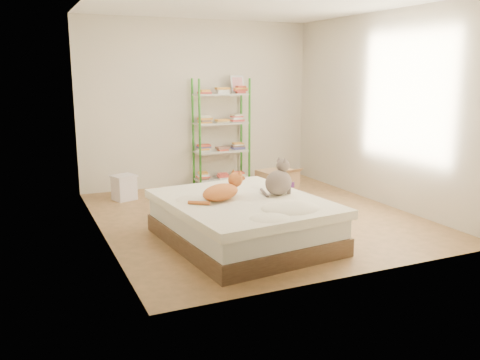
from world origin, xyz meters
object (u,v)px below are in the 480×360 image
bed (243,221)px  cardboard_box (277,182)px  shelf_unit (222,134)px  orange_cat (221,190)px  grey_cat (279,177)px  white_bin (124,187)px

bed → cardboard_box: bearing=46.6°
shelf_unit → cardboard_box: size_ratio=3.06×
orange_cat → grey_cat: (0.66, -0.04, 0.09)m
orange_cat → cardboard_box: orange_cat is taller
orange_cat → grey_cat: grey_cat is taller
bed → grey_cat: grey_cat is taller
orange_cat → white_bin: orange_cat is taller
orange_cat → bed: bearing=-33.4°
grey_cat → orange_cat: bearing=66.9°
cardboard_box → white_bin: (-2.15, 0.62, -0.00)m
shelf_unit → orange_cat: bearing=-112.3°
bed → orange_cat: 0.43m
shelf_unit → white_bin: size_ratio=4.46×
grey_cat → white_bin: bearing=7.5°
orange_cat → white_bin: (-0.55, 2.33, -0.41)m
grey_cat → white_bin: size_ratio=1.02×
cardboard_box → grey_cat: bearing=-123.6°
bed → shelf_unit: (0.86, 2.73, 0.59)m
cardboard_box → bed: bearing=-133.4°
grey_cat → white_bin: (-1.22, 2.37, -0.50)m
orange_cat → white_bin: bearing=78.7°
shelf_unit → white_bin: bearing=-167.5°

